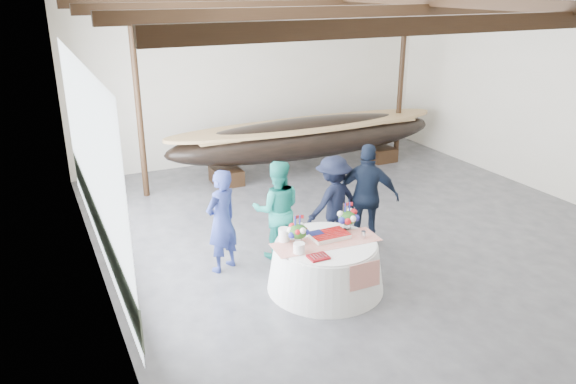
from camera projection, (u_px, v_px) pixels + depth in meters
name	position (u px, v px, depth m)	size (l,w,h in m)	color
floor	(377.00, 239.00, 10.81)	(10.00, 12.00, 0.01)	#3D3D42
wall_back	(256.00, 77.00, 15.09)	(10.00, 0.02, 4.50)	silver
wall_left	(93.00, 161.00, 8.01)	(0.02, 12.00, 4.50)	silver
pavilion_structure	(366.00, 20.00, 10.04)	(9.80, 11.76, 4.50)	black
open_bay	(91.00, 169.00, 9.02)	(0.03, 7.00, 3.20)	silver
longboat_display	(308.00, 138.00, 14.40)	(7.49, 1.50, 1.40)	black
banquet_table	(326.00, 265.00, 8.97)	(1.88, 1.88, 0.81)	silver
tabletop_items	(321.00, 230.00, 8.93)	(1.77, 0.98, 0.40)	red
guest_woman_blue	(222.00, 221.00, 9.38)	(0.66, 0.43, 1.80)	navy
guest_woman_teal	(277.00, 210.00, 9.84)	(0.87, 0.68, 1.80)	#1B8D7D
guest_man_left	(333.00, 202.00, 10.24)	(1.13, 0.65, 1.75)	black
guest_man_right	(367.00, 196.00, 10.24)	(1.15, 0.48, 1.96)	black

